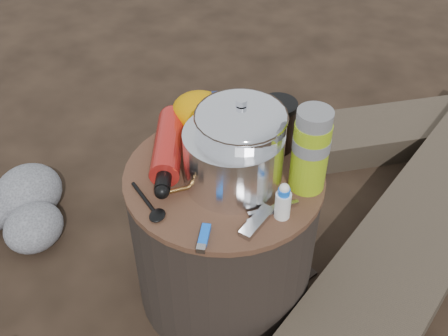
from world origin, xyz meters
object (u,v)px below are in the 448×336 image
(log_main, at_px, (418,236))
(fuel_bottle, at_px, (168,146))
(thermos, at_px, (310,151))
(stump, at_px, (224,236))
(travel_mug, at_px, (277,126))
(camping_pot, at_px, (240,141))

(log_main, distance_m, fuel_bottle, 0.86)
(fuel_bottle, relative_size, thermos, 1.41)
(stump, bearing_deg, travel_mug, 58.63)
(camping_pot, distance_m, thermos, 0.17)
(camping_pot, xyz_separation_m, fuel_bottle, (-0.19, 0.00, -0.07))
(stump, bearing_deg, camping_pot, 20.00)
(log_main, xyz_separation_m, travel_mug, (-0.44, -0.18, 0.45))
(stump, relative_size, thermos, 2.31)
(camping_pot, bearing_deg, fuel_bottle, 179.31)
(camping_pot, relative_size, travel_mug, 1.56)
(camping_pot, bearing_deg, stump, -160.00)
(camping_pot, bearing_deg, thermos, 6.15)
(fuel_bottle, height_order, travel_mug, travel_mug)
(log_main, xyz_separation_m, camping_pot, (-0.49, -0.32, 0.49))
(fuel_bottle, distance_m, thermos, 0.36)
(fuel_bottle, bearing_deg, thermos, -16.46)
(fuel_bottle, xyz_separation_m, thermos, (0.36, 0.02, 0.07))
(fuel_bottle, bearing_deg, log_main, 5.94)
(stump, distance_m, fuel_bottle, 0.31)
(log_main, height_order, travel_mug, travel_mug)
(travel_mug, bearing_deg, thermos, -47.13)
(fuel_bottle, xyz_separation_m, travel_mug, (0.25, 0.13, 0.03))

